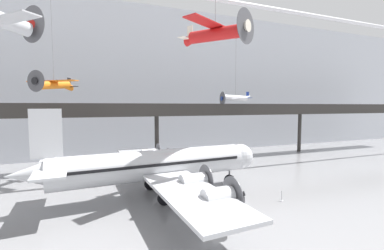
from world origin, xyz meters
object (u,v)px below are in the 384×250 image
(suspended_plane_white_twin, at_px, (235,98))
(info_sign_pedestal, at_px, (243,198))
(suspended_plane_orange_highwing, at_px, (54,84))
(suspended_plane_red_highwing, at_px, (215,34))
(airliner_silver_main, at_px, (153,166))
(stanchion_barrier, at_px, (281,198))

(suspended_plane_white_twin, bearing_deg, info_sign_pedestal, 65.16)
(suspended_plane_orange_highwing, xyz_separation_m, suspended_plane_red_highwing, (16.15, -10.98, 4.75))
(airliner_silver_main, height_order, stanchion_barrier, airliner_silver_main)
(suspended_plane_red_highwing, relative_size, suspended_plane_white_twin, 0.65)
(airliner_silver_main, bearing_deg, stanchion_barrier, -29.57)
(suspended_plane_white_twin, bearing_deg, suspended_plane_orange_highwing, 11.99)
(suspended_plane_red_highwing, xyz_separation_m, suspended_plane_white_twin, (11.42, 15.09, -5.95))
(suspended_plane_white_twin, distance_m, info_sign_pedestal, 23.20)
(suspended_plane_orange_highwing, xyz_separation_m, stanchion_barrier, (21.56, -15.10, -11.72))
(stanchion_barrier, bearing_deg, suspended_plane_white_twin, 72.66)
(suspended_plane_white_twin, relative_size, stanchion_barrier, 12.51)
(suspended_plane_red_highwing, distance_m, stanchion_barrier, 17.82)
(suspended_plane_orange_highwing, bearing_deg, info_sign_pedestal, 89.22)
(suspended_plane_red_highwing, bearing_deg, stanchion_barrier, 23.47)
(suspended_plane_orange_highwing, relative_size, stanchion_barrier, 11.20)
(suspended_plane_orange_highwing, distance_m, info_sign_pedestal, 25.46)
(suspended_plane_red_highwing, height_order, stanchion_barrier, suspended_plane_red_highwing)
(airliner_silver_main, xyz_separation_m, info_sign_pedestal, (7.78, -4.72, -2.88))
(suspended_plane_white_twin, height_order, info_sign_pedestal, suspended_plane_white_twin)
(suspended_plane_red_highwing, distance_m, suspended_plane_white_twin, 19.84)
(suspended_plane_red_highwing, xyz_separation_m, stanchion_barrier, (5.42, -4.12, -16.47))
(suspended_plane_orange_highwing, bearing_deg, suspended_plane_white_twin, 136.31)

